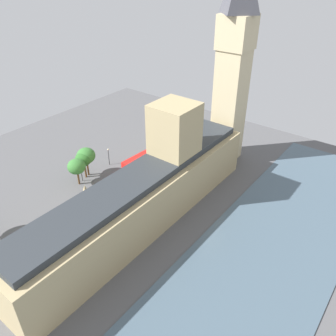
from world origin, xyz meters
TOP-DOWN VIEW (x-y plane):
  - ground_plane at (0.00, 0.00)m, footprint 142.39×142.39m
  - river_thames at (-31.09, 0.00)m, footprint 29.06×128.15m
  - parliament_building at (-1.99, -2.19)m, footprint 13.70×72.39m
  - clock_tower at (-1.93, -40.88)m, footprint 8.91×8.91m
  - double_decker_bus_leading at (15.04, -17.00)m, footprint 3.12×10.62m
  - car_silver_by_river_gate at (14.63, -8.32)m, footprint 1.98×4.51m
  - car_black_near_tower at (16.07, -2.67)m, footprint 2.01×4.47m
  - car_white_kerbside at (14.49, 6.31)m, footprint 2.12×4.88m
  - car_blue_opposite_hall at (15.29, 15.26)m, footprint 2.16×4.57m
  - pedestrian_corner at (7.43, -3.52)m, footprint 0.63×0.69m
  - pedestrian_under_trees at (6.75, -3.60)m, footprint 0.63×0.63m
  - plane_tree_midblock at (23.43, -1.20)m, footprint 5.13×5.13m
  - plane_tree_far_end at (24.67, -4.87)m, footprint 4.87×4.87m
  - plane_tree_slot_10 at (25.02, -6.12)m, footprint 5.46×5.46m
  - street_lamp_slot_11 at (23.90, -2.81)m, footprint 0.56×0.56m
  - street_lamp_slot_12 at (24.39, -14.18)m, footprint 0.56×0.56m

SIDE VIEW (x-z plane):
  - ground_plane at x=0.00m, z-range 0.00..0.00m
  - river_thames at x=-31.09m, z-range 0.00..0.25m
  - pedestrian_under_trees at x=6.75m, z-range -0.08..1.44m
  - pedestrian_corner at x=7.43m, z-range -0.08..1.56m
  - car_silver_by_river_gate at x=14.63m, z-range 0.02..1.76m
  - car_black_near_tower at x=16.07m, z-range 0.02..1.76m
  - car_blue_opposite_hall at x=15.29m, z-range 0.02..1.76m
  - car_white_kerbside at x=14.49m, z-range 0.02..1.76m
  - double_decker_bus_leading at x=15.04m, z-range 0.26..5.01m
  - street_lamp_slot_12 at x=24.39m, z-range 1.18..6.88m
  - street_lamp_slot_11 at x=23.90m, z-range 1.22..7.29m
  - plane_tree_midblock at x=23.43m, z-range 1.84..9.97m
  - plane_tree_far_end at x=24.67m, z-range 2.07..10.47m
  - plane_tree_slot_10 at x=25.02m, z-range 2.13..11.13m
  - parliament_building at x=-1.99m, z-range -5.48..21.47m
  - clock_tower at x=-1.93m, z-range 1.10..62.56m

